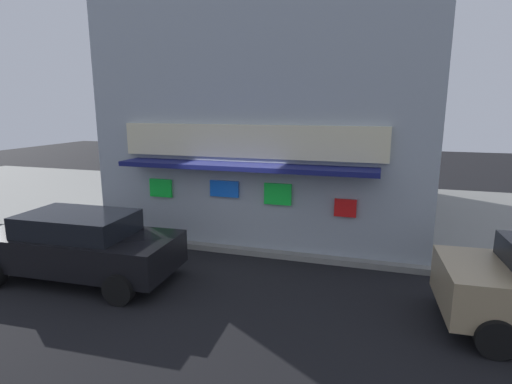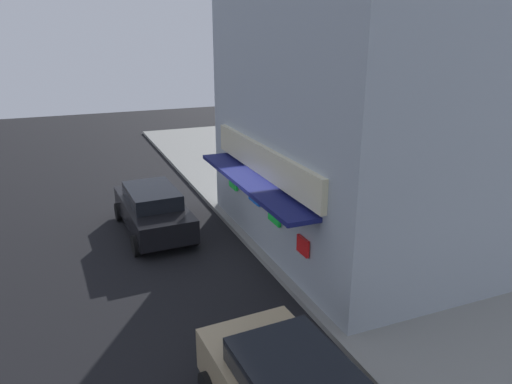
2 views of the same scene
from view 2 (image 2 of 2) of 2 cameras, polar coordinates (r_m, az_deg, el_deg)
ground_plane at (r=14.73m, az=-0.35°, el=-7.41°), size 58.18×58.18×0.00m
sidewalk at (r=17.11m, az=15.77°, el=-4.03°), size 38.79×10.23×0.15m
corner_building at (r=15.82m, az=17.65°, el=9.70°), size 9.13×10.58×8.18m
traffic_light at (r=14.94m, az=1.16°, el=8.47°), size 0.32×0.58×5.78m
trash_can at (r=12.07m, az=18.08°, el=-11.53°), size 0.57×0.57×0.87m
potted_plant_by_doorway at (r=14.01m, az=7.51°, el=-5.64°), size 0.75×0.75×1.06m
parked_car_black at (r=16.37m, az=-12.18°, el=-2.02°), size 4.54×2.18×1.54m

